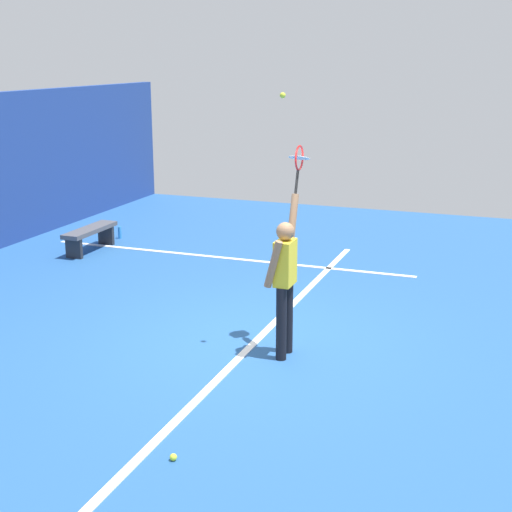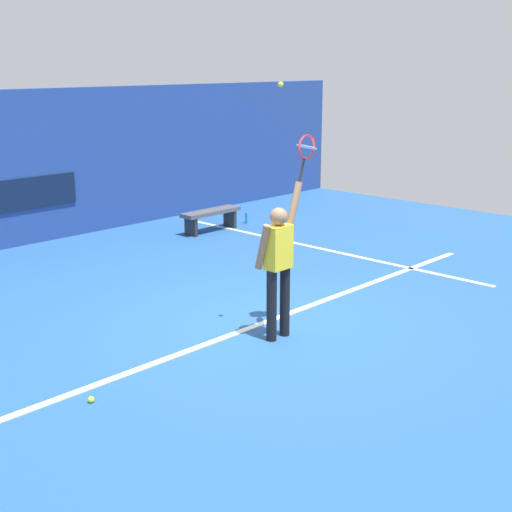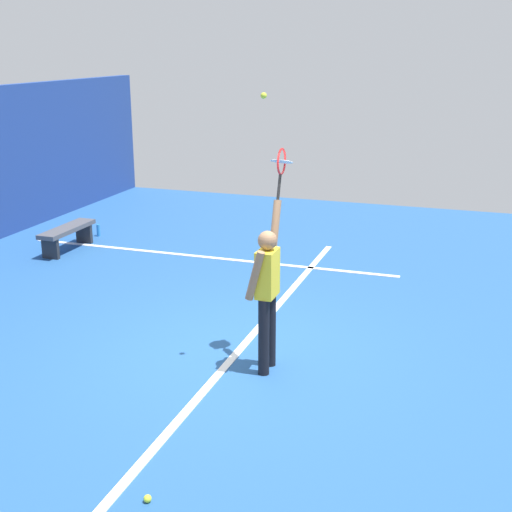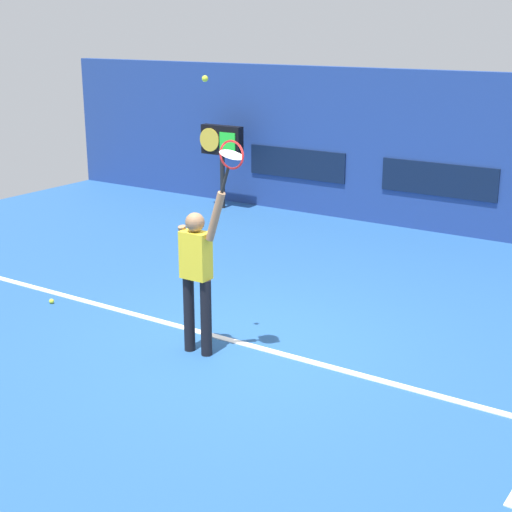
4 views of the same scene
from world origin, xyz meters
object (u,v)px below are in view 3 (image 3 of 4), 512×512
Objects in this scene: tennis_racket at (281,165)px; tennis_ball at (264,96)px; water_bottle at (98,230)px; court_bench at (67,233)px; spare_ball at (148,499)px; tennis_player at (267,288)px.

tennis_ball is at bearing 167.45° from tennis_racket.
tennis_ball is at bearing -132.24° from water_bottle.
court_bench is at bearing 55.28° from tennis_ball.
tennis_ball is 0.05× the size of court_bench.
tennis_player is at bearing -3.64° from spare_ball.
tennis_racket is (0.50, -0.00, 1.34)m from tennis_player.
tennis_ball is 4.20m from spare_ball.
water_bottle is at bearing 33.64° from spare_ball.
water_bottle reaches higher than spare_ball.
tennis_ball is 0.28× the size of water_bottle.
tennis_player is 1.41× the size of court_bench.
tennis_player is 29.06× the size of spare_ball.
water_bottle is 8.77m from spare_ball.
tennis_racket is at bearing -3.15° from spare_ball.
spare_ball is at bearing -146.36° from water_bottle.
tennis_ball is 7.34m from water_bottle.
tennis_racket is 2.61× the size of water_bottle.
tennis_player is 8.23× the size of water_bottle.
water_bottle is (4.49, 4.95, -3.03)m from tennis_ball.
court_bench is at bearing 37.92° from spare_ball.
court_bench is 20.59× the size of spare_ball.
court_bench is (3.04, 5.04, -2.02)m from tennis_racket.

